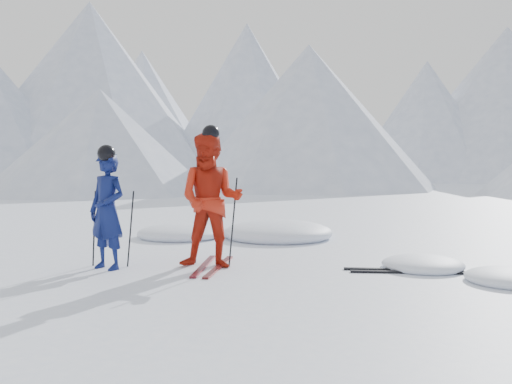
# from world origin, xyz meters

# --- Properties ---
(ground) EXTENTS (160.00, 160.00, 0.00)m
(ground) POSITION_xyz_m (0.00, 0.00, 0.00)
(ground) COLOR white
(ground) RESTS_ON ground
(mountain_range) EXTENTS (106.15, 62.94, 15.53)m
(mountain_range) POSITION_xyz_m (5.71, 35.31, 6.72)
(mountain_range) COLOR #B2BCD1
(mountain_range) RESTS_ON ground
(skier_blue) EXTENTS (0.73, 0.59, 1.73)m
(skier_blue) POSITION_xyz_m (-3.58, -0.78, 0.86)
(skier_blue) COLOR #0D174E
(skier_blue) RESTS_ON ground
(skier_red) EXTENTS (1.06, 0.87, 2.03)m
(skier_red) POSITION_xyz_m (-2.13, -0.32, 1.01)
(skier_red) COLOR red
(skier_red) RESTS_ON ground
(pole_blue_left) EXTENTS (0.12, 0.08, 1.15)m
(pole_blue_left) POSITION_xyz_m (-3.88, -0.63, 0.58)
(pole_blue_left) COLOR black
(pole_blue_left) RESTS_ON ground
(pole_blue_right) EXTENTS (0.12, 0.07, 1.15)m
(pole_blue_right) POSITION_xyz_m (-3.33, -0.53, 0.58)
(pole_blue_right) COLOR black
(pole_blue_right) RESTS_ON ground
(pole_red_left) EXTENTS (0.13, 0.10, 1.35)m
(pole_red_left) POSITION_xyz_m (-2.43, -0.07, 0.68)
(pole_red_left) COLOR black
(pole_red_left) RESTS_ON ground
(pole_red_right) EXTENTS (0.13, 0.09, 1.35)m
(pole_red_right) POSITION_xyz_m (-1.83, -0.17, 0.68)
(pole_red_right) COLOR black
(pole_red_right) RESTS_ON ground
(ski_worn_left) EXTENTS (0.33, 1.70, 0.03)m
(ski_worn_left) POSITION_xyz_m (-2.25, -0.32, 0.01)
(ski_worn_left) COLOR black
(ski_worn_left) RESTS_ON ground
(ski_worn_right) EXTENTS (0.21, 1.70, 0.03)m
(ski_worn_right) POSITION_xyz_m (-2.01, -0.32, 0.01)
(ski_worn_right) COLOR black
(ski_worn_right) RESTS_ON ground
(ski_loose_a) EXTENTS (1.70, 0.27, 0.03)m
(ski_loose_a) POSITION_xyz_m (0.68, 0.02, 0.01)
(ski_loose_a) COLOR black
(ski_loose_a) RESTS_ON ground
(ski_loose_b) EXTENTS (1.70, 0.33, 0.03)m
(ski_loose_b) POSITION_xyz_m (0.78, -0.13, 0.01)
(ski_loose_b) COLOR black
(ski_loose_b) RESTS_ON ground
(snow_lumps) EXTENTS (7.26, 5.25, 0.51)m
(snow_lumps) POSITION_xyz_m (-1.81, 2.51, 0.00)
(snow_lumps) COLOR white
(snow_lumps) RESTS_ON ground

